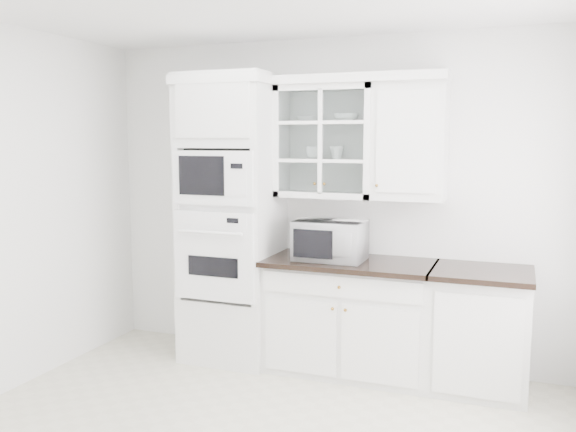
% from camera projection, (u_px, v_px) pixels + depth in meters
% --- Properties ---
extents(room_shell, '(4.00, 3.50, 2.70)m').
position_uv_depth(room_shell, '(268.00, 154.00, 3.88)').
color(room_shell, white).
rests_on(room_shell, ground).
extents(oven_column, '(0.76, 0.68, 2.40)m').
position_uv_depth(oven_column, '(232.00, 219.00, 5.13)').
color(oven_column, white).
rests_on(oven_column, ground).
extents(base_cabinet_run, '(1.32, 0.67, 0.92)m').
position_uv_depth(base_cabinet_run, '(350.00, 316.00, 4.89)').
color(base_cabinet_run, white).
rests_on(base_cabinet_run, ground).
extents(extra_base_cabinet, '(0.72, 0.67, 0.92)m').
position_uv_depth(extra_base_cabinet, '(480.00, 329.00, 4.53)').
color(extra_base_cabinet, white).
rests_on(extra_base_cabinet, ground).
extents(upper_cabinet_glass, '(0.80, 0.33, 0.90)m').
position_uv_depth(upper_cabinet_glass, '(327.00, 142.00, 4.93)').
color(upper_cabinet_glass, white).
rests_on(upper_cabinet_glass, room_shell).
extents(upper_cabinet_solid, '(0.55, 0.33, 0.90)m').
position_uv_depth(upper_cabinet_solid, '(410.00, 142.00, 4.69)').
color(upper_cabinet_solid, white).
rests_on(upper_cabinet_solid, room_shell).
extents(crown_molding, '(2.14, 0.38, 0.07)m').
position_uv_depth(crown_molding, '(314.00, 81.00, 4.88)').
color(crown_molding, white).
rests_on(crown_molding, room_shell).
extents(countertop_microwave, '(0.54, 0.45, 0.31)m').
position_uv_depth(countertop_microwave, '(331.00, 240.00, 4.82)').
color(countertop_microwave, white).
rests_on(countertop_microwave, base_cabinet_run).
extents(bowl_a, '(0.23, 0.23, 0.05)m').
position_uv_depth(bowl_a, '(310.00, 119.00, 4.97)').
color(bowl_a, white).
rests_on(bowl_a, upper_cabinet_glass).
extents(bowl_b, '(0.21, 0.21, 0.06)m').
position_uv_depth(bowl_b, '(346.00, 118.00, 4.85)').
color(bowl_b, white).
rests_on(bowl_b, upper_cabinet_glass).
extents(cup_a, '(0.13, 0.13, 0.10)m').
position_uv_depth(cup_a, '(314.00, 153.00, 4.96)').
color(cup_a, white).
rests_on(cup_a, upper_cabinet_glass).
extents(cup_b, '(0.13, 0.13, 0.11)m').
position_uv_depth(cup_b, '(337.00, 152.00, 4.90)').
color(cup_b, white).
rests_on(cup_b, upper_cabinet_glass).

